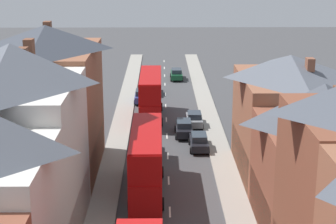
{
  "coord_description": "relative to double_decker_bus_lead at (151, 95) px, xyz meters",
  "views": [
    {
      "loc": [
        -0.69,
        -14.39,
        18.86
      ],
      "look_at": [
        0.12,
        42.23,
        2.58
      ],
      "focal_mm": 60.0,
      "sensor_mm": 36.0,
      "label": 1
    }
  ],
  "objects": [
    {
      "name": "pavement_left",
      "position": [
        -3.29,
        -10.44,
        -2.75
      ],
      "size": [
        2.2,
        104.0,
        0.14
      ],
      "primitive_type": "cube",
      "color": "gray",
      "rests_on": "ground"
    },
    {
      "name": "pavement_right",
      "position": [
        6.91,
        -10.44,
        -2.75
      ],
      "size": [
        2.2,
        104.0,
        0.14
      ],
      "primitive_type": "cube",
      "color": "gray",
      "rests_on": "ground"
    },
    {
      "name": "centre_line_dashes",
      "position": [
        1.81,
        -12.44,
        -2.81
      ],
      "size": [
        0.14,
        97.8,
        0.01
      ],
      "color": "silver",
      "rests_on": "ground"
    },
    {
      "name": "double_decker_bus_lead",
      "position": [
        0.0,
        0.0,
        0.0
      ],
      "size": [
        2.74,
        10.8,
        5.3
      ],
      "color": "#B70F0F",
      "rests_on": "ground"
    },
    {
      "name": "double_decker_bus_mid_street",
      "position": [
        0.0,
        -21.08,
        0.0
      ],
      "size": [
        2.74,
        10.8,
        5.3
      ],
      "color": "#B70F0F",
      "rests_on": "ground"
    },
    {
      "name": "car_near_blue",
      "position": [
        0.01,
        -11.95,
        -1.98
      ],
      "size": [
        1.9,
        4.17,
        1.66
      ],
      "color": "maroon",
      "rests_on": "ground"
    },
    {
      "name": "car_near_silver",
      "position": [
        -1.29,
        7.43,
        -1.97
      ],
      "size": [
        1.9,
        4.43,
        1.69
      ],
      "color": "navy",
      "rests_on": "ground"
    },
    {
      "name": "car_parked_right_a",
      "position": [
        4.91,
        -2.99,
        -1.99
      ],
      "size": [
        1.9,
        4.05,
        1.64
      ],
      "color": "gray",
      "rests_on": "ground"
    },
    {
      "name": "car_mid_black",
      "position": [
        3.61,
        -6.24,
        -1.96
      ],
      "size": [
        1.9,
        4.58,
        1.7
      ],
      "color": "black",
      "rests_on": "ground"
    },
    {
      "name": "car_parked_left_b",
      "position": [
        0.01,
        11.94,
        -1.97
      ],
      "size": [
        1.9,
        4.49,
        1.68
      ],
      "color": "black",
      "rests_on": "ground"
    },
    {
      "name": "car_far_grey",
      "position": [
        3.61,
        20.86,
        -1.98
      ],
      "size": [
        1.9,
        4.59,
        1.65
      ],
      "color": "#144728",
      "rests_on": "ground"
    },
    {
      "name": "car_parked_right_b",
      "position": [
        4.91,
        -10.56,
        -2.0
      ],
      "size": [
        1.9,
        4.34,
        1.62
      ],
      "color": "black",
      "rests_on": "ground"
    }
  ]
}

